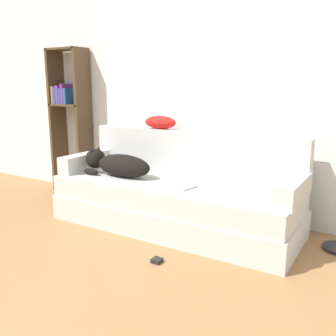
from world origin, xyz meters
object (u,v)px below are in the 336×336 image
object	(u,v)px
laptop	(176,185)
bookshelf	(69,112)
couch	(173,205)
throw_pillow	(160,122)
power_adapter	(157,260)
dog	(117,164)

from	to	relation	value
laptop	bookshelf	world-z (taller)	bookshelf
couch	throw_pillow	bearing A→B (deg)	135.66
couch	power_adapter	size ratio (longest dim) A/B	31.27
dog	throw_pillow	xyz separation A→B (m)	(0.23, 0.44, 0.38)
couch	dog	xyz separation A→B (m)	(-0.60, -0.08, 0.34)
power_adapter	bookshelf	bearing A→B (deg)	150.74
throw_pillow	bookshelf	distance (m)	1.34
laptop	bookshelf	size ratio (longest dim) A/B	0.22
dog	throw_pillow	bearing A→B (deg)	62.90
laptop	power_adapter	xyz separation A→B (m)	(0.18, -0.59, -0.43)
couch	power_adapter	xyz separation A→B (m)	(0.26, -0.69, -0.20)
couch	throw_pillow	xyz separation A→B (m)	(-0.37, 0.36, 0.72)
couch	bookshelf	distance (m)	1.92
bookshelf	laptop	bearing A→B (deg)	-16.06
couch	bookshelf	bearing A→B (deg)	166.33
power_adapter	couch	bearing A→B (deg)	110.90
power_adapter	laptop	bearing A→B (deg)	106.79
laptop	throw_pillow	distance (m)	0.81
laptop	bookshelf	bearing A→B (deg)	176.95
throw_pillow	power_adapter	world-z (taller)	throw_pillow
dog	laptop	bearing A→B (deg)	-1.87
couch	dog	bearing A→B (deg)	-172.51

